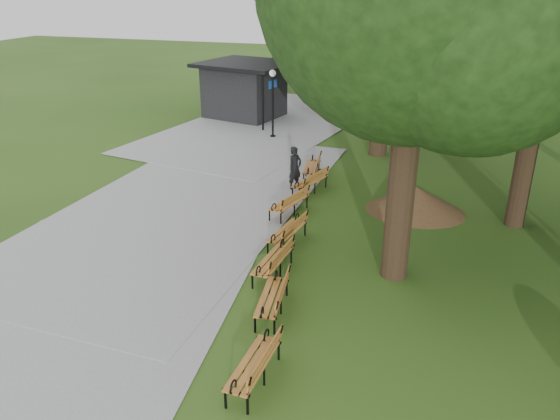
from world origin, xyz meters
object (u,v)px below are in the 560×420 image
(bench_1, at_px, (272,297))
(person, at_px, (295,168))
(bench_4, at_px, (289,203))
(kiosk, at_px, (244,90))
(bench_5, at_px, (310,182))
(dirt_mound, at_px, (416,199))
(bench_3, at_px, (287,231))
(bench_0, at_px, (253,364))
(lamp_post, at_px, (273,90))
(bench_2, at_px, (273,261))
(bench_6, at_px, (312,167))

(bench_1, bearing_deg, person, -174.91)
(bench_1, height_order, bench_4, same)
(kiosk, xyz_separation_m, bench_1, (7.69, -18.17, -1.09))
(person, height_order, bench_5, person)
(dirt_mound, relative_size, bench_3, 1.47)
(bench_0, bearing_deg, bench_3, -166.86)
(bench_4, bearing_deg, lamp_post, -142.82)
(dirt_mound, bearing_deg, bench_3, -132.47)
(bench_2, xyz_separation_m, bench_4, (-0.76, 3.98, 0.00))
(bench_0, xyz_separation_m, bench_5, (-1.58, 10.23, 0.00))
(kiosk, xyz_separation_m, bench_2, (7.14, -16.48, -1.09))
(bench_3, xyz_separation_m, bench_6, (-0.81, 5.95, 0.00))
(person, height_order, bench_4, person)
(person, xyz_separation_m, bench_6, (0.27, 1.45, -0.38))
(kiosk, bearing_deg, bench_6, -41.70)
(person, distance_m, bench_4, 2.42)
(bench_5, height_order, bench_6, same)
(lamp_post, bearing_deg, bench_5, -61.41)
(bench_2, xyz_separation_m, bench_3, (-0.16, 1.83, 0.00))
(kiosk, bearing_deg, bench_1, -54.17)
(dirt_mound, xyz_separation_m, bench_5, (-3.86, 0.59, -0.00))
(lamp_post, xyz_separation_m, bench_0, (5.24, -16.95, -1.91))
(bench_1, bearing_deg, bench_0, 2.69)
(bench_0, height_order, bench_4, same)
(bench_0, bearing_deg, kiosk, -156.10)
(bench_5, bearing_deg, bench_2, 22.04)
(kiosk, xyz_separation_m, bench_4, (6.39, -12.50, -1.09))
(person, distance_m, bench_1, 8.22)
(lamp_post, relative_size, bench_6, 1.73)
(person, distance_m, bench_3, 4.64)
(bench_3, bearing_deg, bench_5, -165.54)
(bench_0, bearing_deg, lamp_post, -160.46)
(bench_2, bearing_deg, person, -164.89)
(lamp_post, height_order, dirt_mound, lamp_post)
(bench_0, xyz_separation_m, bench_2, (-0.97, 4.09, 0.00))
(lamp_post, height_order, bench_2, lamp_post)
(bench_0, relative_size, bench_3, 1.00)
(dirt_mound, height_order, bench_5, dirt_mound)
(bench_2, relative_size, bench_3, 1.00)
(bench_2, distance_m, bench_6, 7.84)
(bench_1, bearing_deg, bench_5, -179.03)
(person, distance_m, bench_0, 10.65)
(bench_4, bearing_deg, bench_2, 26.37)
(bench_2, bearing_deg, kiosk, -152.46)
(bench_0, distance_m, bench_6, 12.02)
(kiosk, bearing_deg, dirt_mound, -33.52)
(person, xyz_separation_m, bench_3, (1.07, -4.50, -0.38))
(bench_6, bearing_deg, bench_4, -5.71)
(person, distance_m, kiosk, 11.77)
(bench_0, distance_m, bench_4, 8.25)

